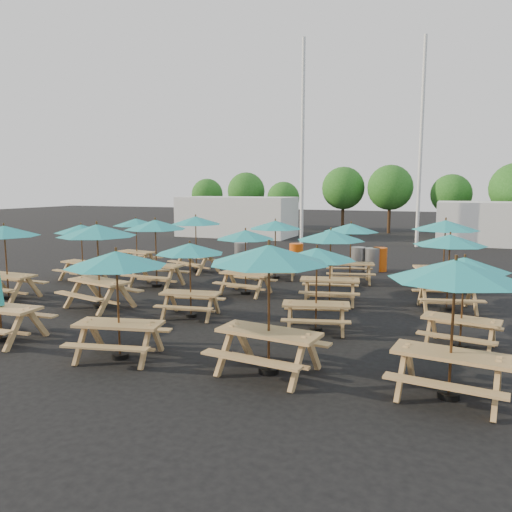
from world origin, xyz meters
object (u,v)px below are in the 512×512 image
at_px(picnic_unit_5, 97,235).
at_px(picnic_unit_16, 455,278).
at_px(picnic_unit_7, 196,223).
at_px(picnic_unit_10, 246,238).
at_px(waste_bin_1, 296,255).
at_px(picnic_unit_9, 190,253).
at_px(picnic_unit_15, 351,231).
at_px(picnic_unit_6, 155,228).
at_px(picnic_unit_11, 275,228).
at_px(picnic_unit_12, 269,261).
at_px(waste_bin_0, 241,253).
at_px(picnic_unit_17, 464,269).
at_px(waste_bin_2, 358,259).
at_px(picnic_unit_3, 136,225).
at_px(waste_bin_4, 380,259).
at_px(picnic_unit_13, 317,258).
at_px(picnic_unit_8, 117,265).
at_px(picnic_unit_19, 445,229).
at_px(picnic_unit_14, 331,239).
at_px(picnic_unit_2, 81,232).
at_px(picnic_unit_1, 4,235).
at_px(picnic_unit_18, 450,244).

xyz_separation_m(picnic_unit_5, picnic_unit_16, (9.63, -2.99, -0.09)).
relative_size(picnic_unit_7, picnic_unit_10, 1.26).
bearing_deg(waste_bin_1, picnic_unit_9, -90.25).
height_order(picnic_unit_15, waste_bin_1, picnic_unit_15).
distance_m(picnic_unit_6, picnic_unit_11, 4.59).
height_order(picnic_unit_12, waste_bin_0, picnic_unit_12).
distance_m(picnic_unit_17, waste_bin_2, 10.46).
height_order(picnic_unit_7, picnic_unit_15, picnic_unit_7).
xyz_separation_m(picnic_unit_3, waste_bin_4, (10.04, 3.02, -1.39)).
distance_m(picnic_unit_3, picnic_unit_13, 11.79).
height_order(picnic_unit_8, picnic_unit_17, picnic_unit_8).
distance_m(picnic_unit_6, picnic_unit_19, 9.99).
height_order(picnic_unit_7, picnic_unit_11, picnic_unit_7).
distance_m(waste_bin_0, waste_bin_4, 6.22).
height_order(picnic_unit_11, picnic_unit_13, picnic_unit_11).
bearing_deg(picnic_unit_6, picnic_unit_11, 42.36).
xyz_separation_m(picnic_unit_15, waste_bin_0, (-5.55, 2.67, -1.43)).
bearing_deg(waste_bin_4, picnic_unit_16, -77.14).
height_order(picnic_unit_14, picnic_unit_16, picnic_unit_16).
relative_size(picnic_unit_2, picnic_unit_15, 0.90).
bearing_deg(picnic_unit_15, waste_bin_1, 120.28).
bearing_deg(waste_bin_4, picnic_unit_11, -137.81).
distance_m(picnic_unit_1, waste_bin_2, 13.47).
xyz_separation_m(picnic_unit_1, picnic_unit_3, (0.22, 6.67, -0.15)).
xyz_separation_m(picnic_unit_13, picnic_unit_19, (2.81, 6.34, 0.30)).
height_order(picnic_unit_6, picnic_unit_7, picnic_unit_6).
distance_m(picnic_unit_3, picnic_unit_12, 13.65).
height_order(picnic_unit_1, picnic_unit_9, picnic_unit_1).
distance_m(picnic_unit_5, picnic_unit_13, 6.53).
xyz_separation_m(picnic_unit_11, waste_bin_2, (2.65, 3.07, -1.47)).
bearing_deg(picnic_unit_14, waste_bin_2, 80.78).
distance_m(picnic_unit_5, picnic_unit_19, 11.30).
xyz_separation_m(waste_bin_0, waste_bin_1, (2.50, 0.51, 0.00)).
distance_m(picnic_unit_7, picnic_unit_8, 10.57).
relative_size(picnic_unit_5, picnic_unit_17, 1.27).
height_order(picnic_unit_10, picnic_unit_13, picnic_unit_10).
height_order(picnic_unit_15, picnic_unit_17, picnic_unit_15).
distance_m(picnic_unit_10, waste_bin_0, 6.66).
xyz_separation_m(picnic_unit_1, picnic_unit_8, (6.73, -3.30, -0.07)).
height_order(picnic_unit_12, waste_bin_4, picnic_unit_12).
height_order(picnic_unit_8, picnic_unit_10, picnic_unit_8).
relative_size(picnic_unit_15, picnic_unit_16, 1.01).
distance_m(picnic_unit_9, picnic_unit_14, 4.36).
height_order(picnic_unit_3, picnic_unit_13, picnic_unit_3).
bearing_deg(picnic_unit_13, picnic_unit_16, -58.52).
relative_size(picnic_unit_7, waste_bin_4, 2.73).
bearing_deg(picnic_unit_10, picnic_unit_16, -39.13).
height_order(picnic_unit_17, picnic_unit_18, picnic_unit_18).
bearing_deg(picnic_unit_6, picnic_unit_14, -1.94).
relative_size(picnic_unit_5, waste_bin_2, 2.76).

